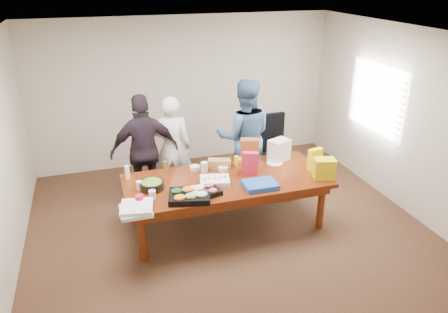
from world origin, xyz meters
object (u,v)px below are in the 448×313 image
object	(u,v)px
person_center	(172,147)
salad_bowl	(152,185)
office_chair	(274,155)
person_right	(244,137)
conference_table	(226,203)
sheet_cake	(215,181)

from	to	relation	value
person_center	salad_bowl	world-z (taller)	person_center
office_chair	salad_bowl	size ratio (longest dim) A/B	3.71
salad_bowl	person_right	bearing A→B (deg)	30.51
salad_bowl	person_center	bearing A→B (deg)	66.59
salad_bowl	conference_table	bearing A→B (deg)	-1.26
office_chair	sheet_cake	size ratio (longest dim) A/B	3.00
person_center	sheet_cake	world-z (taller)	person_center
person_center	person_right	world-z (taller)	person_right
person_center	person_right	size ratio (longest dim) A/B	0.89
conference_table	salad_bowl	xyz separation A→B (m)	(-1.02, 0.02, 0.43)
person_center	salad_bowl	size ratio (longest dim) A/B	5.22
person_right	sheet_cake	bearing A→B (deg)	67.36
person_center	person_right	distance (m)	1.16
person_center	person_right	xyz separation A→B (m)	(1.14, -0.18, 0.11)
office_chair	person_center	xyz separation A→B (m)	(-1.65, 0.27, 0.24)
sheet_cake	person_right	bearing A→B (deg)	66.16
person_center	sheet_cake	size ratio (longest dim) A/B	4.23
sheet_cake	salad_bowl	world-z (taller)	salad_bowl
conference_table	person_right	bearing A→B (deg)	58.07
sheet_cake	person_center	bearing A→B (deg)	118.88
conference_table	person_right	size ratio (longest dim) A/B	1.49
conference_table	office_chair	xyz separation A→B (m)	(1.12, 0.90, 0.22)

